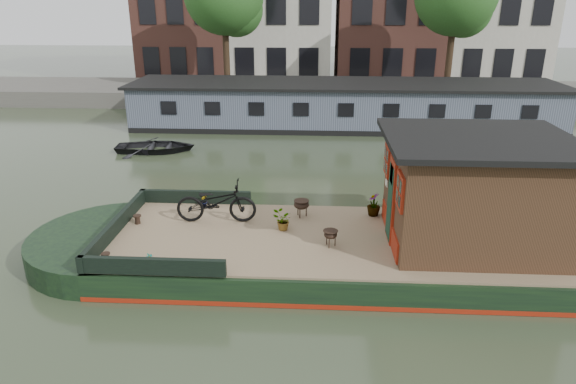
# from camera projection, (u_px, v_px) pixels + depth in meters

# --- Properties ---
(ground) EXTENTS (120.00, 120.00, 0.00)m
(ground) POSITION_uv_depth(u_px,v_px,m) (368.00, 263.00, 12.01)
(ground) COLOR #303924
(ground) RESTS_ON ground
(houseboat_hull) EXTENTS (14.01, 4.02, 0.60)m
(houseboat_hull) POSITION_uv_depth(u_px,v_px,m) (312.00, 251.00, 11.99)
(houseboat_hull) COLOR black
(houseboat_hull) RESTS_ON ground
(houseboat_deck) EXTENTS (11.80, 3.80, 0.05)m
(houseboat_deck) POSITION_uv_depth(u_px,v_px,m) (370.00, 239.00, 11.79)
(houseboat_deck) COLOR #816750
(houseboat_deck) RESTS_ON houseboat_hull
(bow_bulwark) EXTENTS (3.00, 4.00, 0.35)m
(bow_bulwark) POSITION_uv_depth(u_px,v_px,m) (153.00, 226.00, 12.00)
(bow_bulwark) COLOR black
(bow_bulwark) RESTS_ON houseboat_deck
(cabin) EXTENTS (4.00, 3.50, 2.42)m
(cabin) POSITION_uv_depth(u_px,v_px,m) (473.00, 190.00, 11.23)
(cabin) COLOR black
(cabin) RESTS_ON houseboat_deck
(bicycle) EXTENTS (1.98, 0.78, 1.02)m
(bicycle) POSITION_uv_depth(u_px,v_px,m) (216.00, 202.00, 12.49)
(bicycle) COLOR black
(bicycle) RESTS_ON houseboat_deck
(potted_plant_b) EXTENTS (0.21, 0.22, 0.31)m
(potted_plant_b) POSITION_uv_depth(u_px,v_px,m) (204.00, 201.00, 13.52)
(potted_plant_b) COLOR maroon
(potted_plant_b) RESTS_ON houseboat_deck
(potted_plant_c) EXTENTS (0.53, 0.49, 0.48)m
(potted_plant_c) POSITION_uv_depth(u_px,v_px,m) (282.00, 221.00, 12.11)
(potted_plant_c) COLOR #9F4B2E
(potted_plant_c) RESTS_ON houseboat_deck
(potted_plant_d) EXTENTS (0.38, 0.38, 0.60)m
(potted_plant_d) POSITION_uv_depth(u_px,v_px,m) (374.00, 204.00, 12.92)
(potted_plant_d) COLOR #935828
(potted_plant_d) RESTS_ON houseboat_deck
(potted_plant_e) EXTENTS (0.18, 0.21, 0.33)m
(potted_plant_e) POSITION_uv_depth(u_px,v_px,m) (150.00, 261.00, 10.38)
(potted_plant_e) COLOR #A24E2F
(potted_plant_e) RESTS_ON houseboat_deck
(brazier_front) EXTENTS (0.46, 0.46, 0.38)m
(brazier_front) POSITION_uv_depth(u_px,v_px,m) (330.00, 238.00, 11.33)
(brazier_front) COLOR black
(brazier_front) RESTS_ON houseboat_deck
(brazier_rear) EXTENTS (0.48, 0.48, 0.43)m
(brazier_rear) POSITION_uv_depth(u_px,v_px,m) (301.00, 208.00, 12.89)
(brazier_rear) COLOR black
(brazier_rear) RESTS_ON houseboat_deck
(bollard_port) EXTENTS (0.19, 0.19, 0.22)m
(bollard_port) POSITION_uv_depth(u_px,v_px,m) (137.00, 219.00, 12.51)
(bollard_port) COLOR black
(bollard_port) RESTS_ON houseboat_deck
(bollard_stbd) EXTENTS (0.18, 0.18, 0.21)m
(bollard_stbd) POSITION_uv_depth(u_px,v_px,m) (106.00, 258.00, 10.67)
(bollard_stbd) COLOR black
(bollard_stbd) RESTS_ON houseboat_deck
(dinghy) EXTENTS (3.37, 2.57, 0.65)m
(dinghy) POSITION_uv_depth(u_px,v_px,m) (155.00, 143.00, 20.79)
(dinghy) COLOR black
(dinghy) RESTS_ON ground
(far_houseboat) EXTENTS (20.40, 4.40, 2.11)m
(far_houseboat) POSITION_uv_depth(u_px,v_px,m) (344.00, 106.00, 24.76)
(far_houseboat) COLOR slate
(far_houseboat) RESTS_ON ground
(quay) EXTENTS (60.00, 6.00, 0.90)m
(quay) POSITION_uv_depth(u_px,v_px,m) (339.00, 94.00, 31.02)
(quay) COLOR #47443F
(quay) RESTS_ON ground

